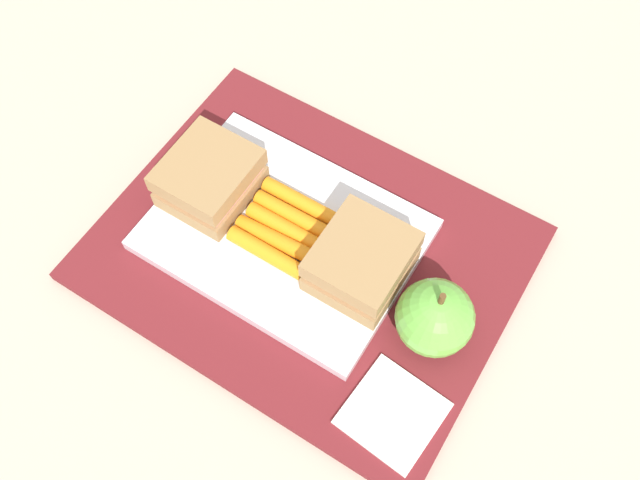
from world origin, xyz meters
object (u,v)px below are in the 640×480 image
object	(u,v)px
food_tray	(284,234)
paper_napkin	(393,413)
sandwich_half_left	(209,178)
carrot_sticks_bundle	(284,227)
sandwich_half_right	(361,262)
apple	(435,318)

from	to	relation	value
food_tray	paper_napkin	xyz separation A→B (m)	(0.16, -0.09, -0.00)
food_tray	sandwich_half_left	world-z (taller)	sandwich_half_left
carrot_sticks_bundle	paper_napkin	bearing A→B (deg)	-28.84
sandwich_half_left	carrot_sticks_bundle	world-z (taller)	sandwich_half_left
sandwich_half_right	apple	size ratio (longest dim) A/B	1.06
apple	paper_napkin	distance (m)	0.08
sandwich_half_left	apple	distance (m)	0.23
apple	sandwich_half_right	bearing A→B (deg)	171.32
sandwich_half_right	paper_napkin	xyz separation A→B (m)	(0.08, -0.09, -0.03)
sandwich_half_left	paper_napkin	xyz separation A→B (m)	(0.24, -0.09, -0.03)
sandwich_half_right	food_tray	bearing A→B (deg)	180.00
apple	carrot_sticks_bundle	bearing A→B (deg)	175.62
paper_napkin	carrot_sticks_bundle	bearing A→B (deg)	151.16
food_tray	sandwich_half_left	xyz separation A→B (m)	(-0.08, 0.00, 0.03)
food_tray	carrot_sticks_bundle	xyz separation A→B (m)	(0.00, 0.00, 0.01)
food_tray	sandwich_half_right	bearing A→B (deg)	0.00
food_tray	apple	xyz separation A→B (m)	(0.15, -0.01, 0.03)
food_tray	paper_napkin	distance (m)	0.18
sandwich_half_left	apple	size ratio (longest dim) A/B	1.06
apple	paper_napkin	size ratio (longest dim) A/B	1.07
sandwich_half_left	sandwich_half_right	distance (m)	0.16
sandwich_half_right	carrot_sticks_bundle	world-z (taller)	sandwich_half_right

